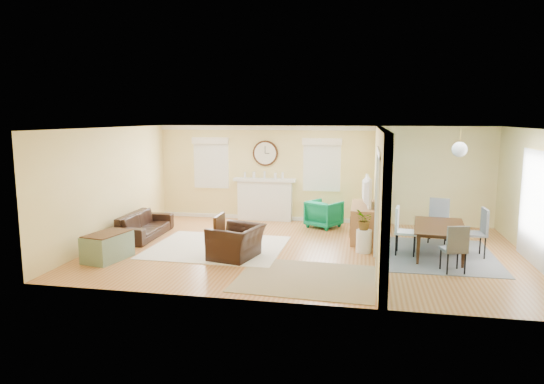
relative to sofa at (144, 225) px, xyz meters
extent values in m
plane|color=#A75D27|center=(3.95, -0.48, -0.28)|extent=(9.00, 9.00, 0.00)
cube|color=#E5C874|center=(3.95, 2.52, 1.02)|extent=(9.00, 0.02, 2.60)
cube|color=#E5C874|center=(3.95, -3.48, 1.02)|extent=(9.00, 0.02, 2.60)
cube|color=#E5C874|center=(-0.55, -0.48, 1.02)|extent=(0.02, 6.00, 2.60)
cube|color=#E5C874|center=(8.45, -0.48, 1.02)|extent=(0.02, 6.00, 2.60)
cube|color=white|center=(3.95, -0.48, 2.32)|extent=(9.00, 6.00, 0.02)
cube|color=#E5C874|center=(5.45, 0.92, 1.02)|extent=(0.12, 3.20, 2.60)
cube|color=#E5C874|center=(5.45, -2.98, 1.02)|extent=(0.12, 1.00, 2.60)
cube|color=#E5C874|center=(5.45, -1.58, 2.12)|extent=(0.12, 1.80, 0.40)
cube|color=white|center=(5.38, -0.68, 0.82)|extent=(0.04, 0.12, 2.20)
cube|color=white|center=(5.38, -2.48, 0.82)|extent=(0.04, 0.12, 2.20)
cube|color=white|center=(5.38, -1.58, 1.92)|extent=(0.04, 1.92, 0.12)
cube|color=#72BEB6|center=(5.52, -0.48, 1.02)|extent=(0.02, 6.00, 2.60)
cube|color=white|center=(2.45, 2.40, 0.27)|extent=(1.50, 0.24, 1.10)
cube|color=white|center=(2.45, 2.37, 0.85)|extent=(1.70, 0.30, 0.08)
cube|color=black|center=(2.45, 2.50, 0.22)|extent=(0.85, 0.02, 0.75)
cube|color=gold|center=(2.45, 2.39, 0.14)|extent=(0.85, 0.02, 0.62)
cylinder|color=#422110|center=(2.45, 2.49, 1.57)|extent=(0.70, 0.06, 0.70)
cylinder|color=silver|center=(2.45, 2.45, 1.57)|extent=(0.60, 0.01, 0.60)
cube|color=black|center=(2.45, 2.45, 1.67)|extent=(0.02, 0.01, 0.20)
cube|color=black|center=(2.51, 2.45, 1.57)|extent=(0.12, 0.01, 0.02)
cube|color=white|center=(0.90, 2.50, 1.27)|extent=(0.90, 0.03, 1.30)
cube|color=white|center=(0.90, 2.47, 1.27)|extent=(1.00, 0.04, 1.40)
cube|color=white|center=(0.90, 2.43, 1.90)|extent=(1.05, 0.10, 0.18)
cube|color=white|center=(4.00, 2.50, 1.27)|extent=(0.90, 0.03, 1.30)
cube|color=white|center=(4.00, 2.47, 1.27)|extent=(1.00, 0.04, 1.40)
cube|color=white|center=(4.00, 2.43, 1.90)|extent=(1.05, 0.10, 0.18)
cube|color=white|center=(8.42, -0.48, 0.82)|extent=(0.03, 1.60, 2.10)
cube|color=white|center=(8.39, -0.48, 0.82)|extent=(0.03, 1.70, 2.20)
cylinder|color=gold|center=(6.95, -0.48, 2.17)|extent=(0.02, 0.02, 0.30)
sphere|color=white|center=(6.95, -0.48, 1.92)|extent=(0.30, 0.30, 0.30)
cube|color=white|center=(2.01, -0.61, -0.28)|extent=(2.89, 2.52, 0.02)
cube|color=tan|center=(4.19, -2.31, -0.28)|extent=(2.54, 2.12, 0.01)
cube|color=slate|center=(6.71, -0.32, -0.28)|extent=(2.17, 2.71, 0.01)
imported|color=black|center=(0.00, 0.00, 0.00)|extent=(0.82, 1.97, 0.57)
imported|color=black|center=(2.63, -1.32, 0.05)|extent=(1.11, 1.20, 0.67)
imported|color=#0D6249|center=(4.13, 1.82, 0.07)|extent=(1.04, 1.04, 0.70)
cube|color=gray|center=(0.14, -1.91, -0.02)|extent=(0.75, 1.05, 0.53)
cube|color=#422110|center=(0.14, -1.91, 0.25)|extent=(0.72, 0.99, 0.02)
cube|color=olive|center=(5.13, 0.81, 0.12)|extent=(0.55, 1.65, 0.80)
cube|color=#422110|center=(4.85, 0.32, 0.27)|extent=(0.01, 0.44, 0.22)
cube|color=#422110|center=(4.85, 0.32, 0.00)|extent=(0.01, 0.44, 0.22)
cube|color=#422110|center=(4.85, 0.81, 0.27)|extent=(0.01, 0.44, 0.22)
cube|color=#422110|center=(4.85, 0.81, 0.00)|extent=(0.01, 0.44, 0.22)
cube|color=#422110|center=(4.85, 1.30, 0.27)|extent=(0.01, 0.44, 0.22)
cube|color=#422110|center=(4.85, 1.30, 0.00)|extent=(0.01, 0.44, 0.22)
imported|color=black|center=(5.11, 0.81, 0.85)|extent=(0.23, 1.17, 0.67)
cylinder|color=white|center=(5.16, -0.39, -0.04)|extent=(0.33, 0.33, 0.48)
imported|color=#337F33|center=(5.16, -0.39, 0.41)|extent=(0.39, 0.43, 0.43)
imported|color=#422110|center=(6.71, -0.32, 0.03)|extent=(1.17, 1.87, 0.63)
cube|color=slate|center=(6.80, 0.77, 0.19)|extent=(0.53, 0.53, 0.05)
cube|color=slate|center=(6.80, 0.77, 0.45)|extent=(0.44, 0.15, 0.52)
cylinder|color=black|center=(7.01, 0.91, -0.07)|extent=(0.03, 0.03, 0.44)
cylinder|color=black|center=(6.93, 0.56, -0.07)|extent=(0.03, 0.03, 0.44)
cylinder|color=black|center=(6.67, 0.98, -0.07)|extent=(0.03, 0.03, 0.44)
cylinder|color=black|center=(6.59, 0.64, -0.07)|extent=(0.03, 0.03, 0.44)
cube|color=slate|center=(6.77, -1.44, 0.14)|extent=(0.48, 0.48, 0.05)
cube|color=slate|center=(6.77, -1.44, 0.38)|extent=(0.40, 0.14, 0.48)
cylinder|color=black|center=(6.65, -1.63, -0.09)|extent=(0.03, 0.03, 0.40)
cylinder|color=black|center=(6.57, -1.32, -0.09)|extent=(0.03, 0.03, 0.40)
cylinder|color=black|center=(6.96, -1.56, -0.09)|extent=(0.03, 0.03, 0.40)
cylinder|color=black|center=(6.89, -1.24, -0.09)|extent=(0.03, 0.03, 0.40)
cube|color=white|center=(6.01, -0.39, 0.19)|extent=(0.50, 0.50, 0.05)
cube|color=white|center=(6.01, -0.39, 0.45)|extent=(0.11, 0.44, 0.52)
cylinder|color=black|center=(5.86, -0.19, -0.06)|extent=(0.03, 0.03, 0.44)
cylinder|color=black|center=(6.21, -0.24, -0.06)|extent=(0.03, 0.03, 0.44)
cylinder|color=black|center=(5.81, -0.54, -0.06)|extent=(0.03, 0.03, 0.44)
cylinder|color=black|center=(6.16, -0.59, -0.06)|extent=(0.03, 0.03, 0.44)
cube|color=slate|center=(7.35, -0.29, 0.19)|extent=(0.46, 0.46, 0.05)
cube|color=slate|center=(7.35, -0.29, 0.46)|extent=(0.06, 0.45, 0.53)
cylinder|color=black|center=(7.54, -0.46, -0.06)|extent=(0.03, 0.03, 0.44)
cylinder|color=black|center=(7.18, -0.47, -0.06)|extent=(0.03, 0.03, 0.44)
cylinder|color=black|center=(7.53, -0.10, -0.06)|extent=(0.03, 0.03, 0.44)
cylinder|color=black|center=(7.17, -0.11, -0.06)|extent=(0.03, 0.03, 0.44)
camera|label=1|loc=(5.14, -10.50, 2.54)|focal=32.00mm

